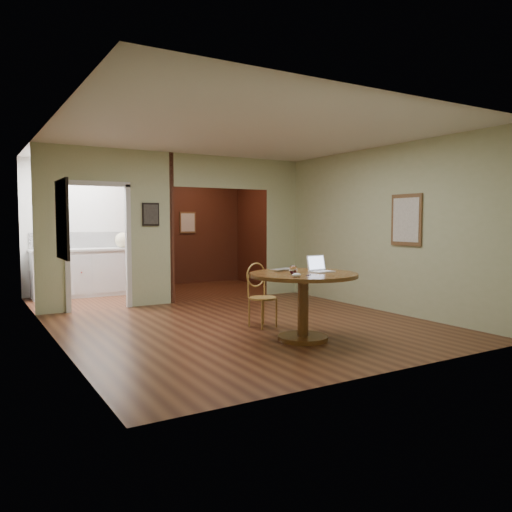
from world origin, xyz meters
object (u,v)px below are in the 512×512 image
dining_table (303,291)px  open_laptop (319,267)px  chair (260,291)px  closed_laptop (285,270)px

dining_table → open_laptop: 0.39m
dining_table → open_laptop: size_ratio=4.27×
chair → dining_table: bearing=-98.8°
open_laptop → closed_laptop: bearing=129.9°
chair → open_laptop: bearing=-83.1°
chair → closed_laptop: (-0.01, -0.64, 0.36)m
open_laptop → closed_laptop: open_laptop is taller
dining_table → closed_laptop: 0.41m
chair → closed_laptop: size_ratio=2.58×
closed_laptop → open_laptop: bearing=-65.3°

